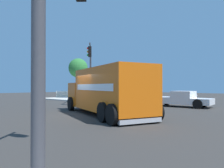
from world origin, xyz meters
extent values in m
plane|color=#33302D|center=(0.00, 0.00, 0.00)|extent=(100.00, 100.00, 0.00)
cube|color=beige|center=(-12.31, -12.31, 0.07)|extent=(11.10, 11.10, 0.14)
cube|color=orange|center=(-0.35, 1.88, 1.62)|extent=(4.62, 6.87, 2.54)
cube|color=orange|center=(-1.95, -2.13, 1.20)|extent=(2.93, 2.65, 1.70)
cube|color=black|center=(-2.27, -2.93, 1.54)|extent=(1.90, 0.82, 0.88)
cube|color=#B2B2B7|center=(0.81, 4.78, 0.19)|extent=(2.21, 1.04, 0.21)
cube|color=white|center=(0.78, 1.43, 1.74)|extent=(2.02, 5.03, 0.36)
cube|color=white|center=(-1.47, 2.33, 1.74)|extent=(2.02, 5.03, 0.36)
cylinder|color=black|center=(-0.78, -2.55, 0.50)|extent=(0.63, 1.03, 1.00)
cylinder|color=black|center=(-3.08, -1.63, 0.50)|extent=(0.63, 1.03, 1.00)
cylinder|color=black|center=(1.41, 2.93, 0.50)|extent=(0.63, 1.03, 1.00)
cylinder|color=black|center=(-0.90, 3.85, 0.50)|extent=(0.63, 1.03, 1.00)
cylinder|color=black|center=(1.80, 3.90, 0.50)|extent=(0.63, 1.03, 1.00)
cylinder|color=black|center=(-0.51, 4.82, 0.50)|extent=(0.63, 1.03, 1.00)
cylinder|color=#38383D|center=(-7.36, -7.60, 3.04)|extent=(0.20, 0.20, 5.79)
cylinder|color=#38383D|center=(-5.67, -5.80, 5.68)|extent=(3.47, 3.68, 0.12)
cylinder|color=#38383D|center=(-4.21, -4.25, 5.56)|extent=(0.03, 0.03, 0.25)
cube|color=black|center=(-4.21, -4.25, 4.96)|extent=(0.42, 0.42, 0.95)
sphere|color=red|center=(-4.08, -4.38, 5.27)|extent=(0.20, 0.20, 0.20)
sphere|color=#EFA314|center=(-4.08, -4.38, 4.96)|extent=(0.20, 0.20, 0.20)
sphere|color=#19CC4C|center=(-4.08, -4.38, 4.65)|extent=(0.20, 0.20, 0.20)
cylinder|color=#38383D|center=(7.65, 7.75, 2.98)|extent=(0.20, 0.20, 5.68)
cube|color=white|center=(-9.26, 4.05, 0.53)|extent=(2.08, 1.67, 0.50)
cube|color=white|center=(-9.12, 2.46, 0.83)|extent=(2.09, 1.87, 1.10)
cube|color=black|center=(-9.12, 2.46, 1.12)|extent=(1.91, 1.58, 0.48)
cube|color=white|center=(-8.95, 0.61, 0.56)|extent=(2.12, 2.17, 0.55)
cylinder|color=black|center=(-10.25, 3.83, 0.38)|extent=(0.31, 0.78, 0.76)
cylinder|color=black|center=(-8.25, 4.01, 0.38)|extent=(0.31, 0.78, 0.76)
cylinder|color=black|center=(-9.94, 0.41, 0.38)|extent=(0.31, 0.78, 0.76)
cylinder|color=black|center=(-7.94, 0.59, 0.38)|extent=(0.31, 0.78, 0.76)
cylinder|color=#4C4C51|center=(-12.24, -10.23, 0.53)|extent=(0.14, 0.14, 0.78)
cylinder|color=#4C4C51|center=(-12.34, -10.36, 0.53)|extent=(0.14, 0.14, 0.78)
cube|color=#BF333F|center=(-12.29, -10.30, 1.21)|extent=(0.39, 0.40, 0.58)
sphere|color=#936B4C|center=(-12.29, -10.30, 1.61)|extent=(0.21, 0.21, 0.21)
cylinder|color=#BF333F|center=(-12.15, -10.13, 1.24)|extent=(0.09, 0.09, 0.53)
cylinder|color=#BF333F|center=(-12.43, -10.47, 1.24)|extent=(0.09, 0.09, 0.53)
cylinder|color=#4C4C51|center=(-9.55, -12.97, 0.55)|extent=(0.14, 0.14, 0.83)
cylinder|color=#4C4C51|center=(-9.71, -13.03, 0.55)|extent=(0.14, 0.14, 0.83)
cube|color=#BF333F|center=(-9.63, -13.00, 1.28)|extent=(0.39, 0.32, 0.62)
sphere|color=beige|center=(-9.63, -13.00, 1.70)|extent=(0.22, 0.22, 0.22)
cylinder|color=#BF333F|center=(-9.43, -12.92, 1.31)|extent=(0.09, 0.09, 0.56)
cylinder|color=#BF333F|center=(-9.84, -13.07, 1.31)|extent=(0.09, 0.09, 0.56)
cube|color=silver|center=(-15.01, -17.61, 0.61)|extent=(0.08, 0.04, 0.95)
cube|color=silver|center=(-14.83, -17.61, 0.61)|extent=(0.08, 0.04, 0.95)
cube|color=silver|center=(-14.65, -17.61, 0.61)|extent=(0.08, 0.04, 0.95)
cube|color=silver|center=(-14.47, -17.61, 0.61)|extent=(0.08, 0.04, 0.95)
cube|color=silver|center=(-14.29, -17.61, 0.61)|extent=(0.08, 0.04, 0.95)
cube|color=silver|center=(-14.11, -17.61, 0.61)|extent=(0.08, 0.04, 0.95)
cube|color=silver|center=(-13.93, -17.61, 0.61)|extent=(0.08, 0.04, 0.95)
cube|color=silver|center=(-13.75, -17.61, 0.61)|extent=(0.08, 0.04, 0.95)
cube|color=silver|center=(-13.57, -17.61, 0.61)|extent=(0.08, 0.04, 0.95)
cube|color=silver|center=(-13.39, -17.61, 0.61)|extent=(0.08, 0.04, 0.95)
cube|color=silver|center=(-13.21, -17.61, 0.61)|extent=(0.08, 0.04, 0.95)
cube|color=silver|center=(-13.03, -17.61, 0.61)|extent=(0.08, 0.04, 0.95)
cube|color=silver|center=(-12.85, -17.61, 0.61)|extent=(0.08, 0.04, 0.95)
cube|color=silver|center=(-12.67, -17.61, 0.61)|extent=(0.08, 0.04, 0.95)
cube|color=silver|center=(-12.49, -17.61, 0.61)|extent=(0.08, 0.04, 0.95)
cube|color=silver|center=(-12.31, -17.61, 0.61)|extent=(0.08, 0.04, 0.95)
cube|color=silver|center=(-12.13, -17.61, 0.61)|extent=(0.08, 0.04, 0.95)
cube|color=silver|center=(-11.95, -17.61, 0.61)|extent=(0.08, 0.04, 0.95)
cube|color=silver|center=(-11.77, -17.61, 0.61)|extent=(0.08, 0.04, 0.95)
cube|color=silver|center=(-11.59, -17.61, 0.61)|extent=(0.08, 0.04, 0.95)
cube|color=silver|center=(-11.41, -17.61, 0.61)|extent=(0.08, 0.04, 0.95)
cube|color=silver|center=(-11.23, -17.61, 0.61)|extent=(0.08, 0.04, 0.95)
cube|color=silver|center=(-11.05, -17.61, 0.61)|extent=(0.08, 0.04, 0.95)
cube|color=silver|center=(-10.87, -17.61, 0.61)|extent=(0.08, 0.04, 0.95)
cube|color=silver|center=(-10.69, -17.61, 0.61)|extent=(0.08, 0.04, 0.95)
cube|color=silver|center=(-10.51, -17.61, 0.61)|extent=(0.08, 0.04, 0.95)
cube|color=silver|center=(-10.33, -17.61, 0.61)|extent=(0.08, 0.04, 0.95)
cube|color=silver|center=(-10.15, -17.61, 0.61)|extent=(0.08, 0.04, 0.95)
cube|color=silver|center=(-9.97, -17.61, 0.61)|extent=(0.08, 0.04, 0.95)
cube|color=silver|center=(-9.79, -17.61, 0.61)|extent=(0.08, 0.04, 0.95)
cube|color=silver|center=(-9.61, -17.61, 0.61)|extent=(0.08, 0.04, 0.95)
cube|color=silver|center=(-12.31, -17.63, 0.85)|extent=(5.50, 0.03, 0.07)
cube|color=silver|center=(-12.31, -17.63, 0.42)|extent=(5.50, 0.03, 0.07)
cylinder|color=brown|center=(-11.21, -14.50, 1.78)|extent=(0.32, 0.32, 3.29)
sphere|color=#2D7533|center=(-11.21, -14.50, 4.48)|extent=(2.81, 2.81, 2.81)
camera|label=1|loc=(9.25, 10.59, 1.79)|focal=35.13mm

